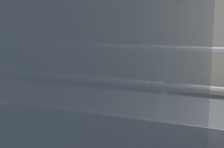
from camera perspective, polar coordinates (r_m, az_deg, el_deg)
parking_meter at (r=2.78m, az=-9.24°, el=1.29°), size 0.19×0.20×1.40m
pedestrian_at_meter at (r=2.53m, az=3.42°, el=-0.13°), size 0.63×0.62×1.75m
background_railing at (r=4.33m, az=1.19°, el=1.36°), size 24.06×0.06×1.16m
backdrop_wall at (r=7.58m, az=10.87°, el=6.84°), size 32.00×0.50×2.61m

